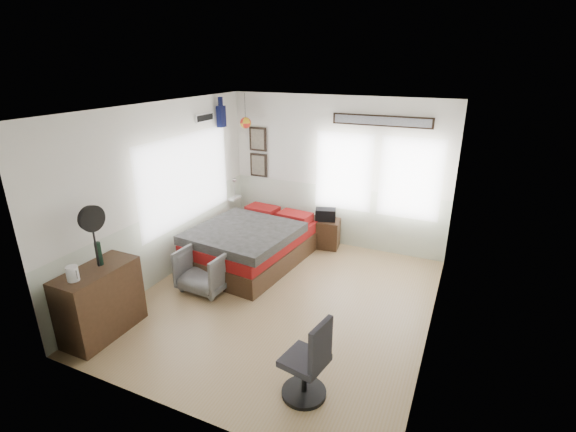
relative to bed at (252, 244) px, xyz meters
name	(u,v)px	position (x,y,z in m)	size (l,w,h in m)	color
ground_plane	(283,301)	(1.00, -0.91, -0.34)	(4.00, 4.50, 0.01)	#A68350
room_shell	(283,189)	(0.93, -0.72, 1.28)	(4.02, 4.52, 2.71)	silver
wall_decor	(273,129)	(-0.10, 1.05, 1.77)	(3.55, 1.32, 1.44)	black
bed	(252,244)	(0.00, 0.00, 0.00)	(1.70, 2.26, 0.68)	#352214
dresser	(100,301)	(-0.74, -2.51, 0.12)	(0.48, 1.00, 0.90)	#352214
armchair	(206,269)	(-0.19, -1.06, 0.00)	(0.70, 0.73, 0.66)	slate
nightstand	(325,233)	(0.92, 1.11, -0.07)	(0.52, 0.42, 0.52)	#352214
task_chair	(309,366)	(2.02, -2.45, 0.05)	(0.48, 0.48, 0.93)	black
kettle	(73,274)	(-0.73, -2.81, 0.66)	(0.16, 0.13, 0.18)	silver
bottle	(99,254)	(-0.76, -2.40, 0.72)	(0.07, 0.07, 0.30)	black
stand_fan	(92,220)	(-0.74, -2.43, 1.18)	(0.11, 0.32, 0.78)	black
black_bag	(326,215)	(0.92, 1.11, 0.29)	(0.36, 0.23, 0.21)	black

